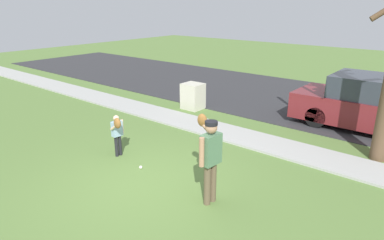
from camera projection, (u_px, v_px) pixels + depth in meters
The scene contains 8 objects.
ground_plane at pixel (233, 137), 9.77m from camera, with size 48.00×48.00×0.00m, color #567538.
sidewalk_strip at pixel (235, 135), 9.83m from camera, with size 36.00×1.20×0.06m, color #A3A39E.
road_surface at pixel (302, 100), 13.51m from camera, with size 36.00×6.80×0.02m, color #2D2D30.
person_adult at pixel (210, 152), 6.25m from camera, with size 0.66×0.66×1.66m.
person_child at pixel (117, 130), 8.27m from camera, with size 0.47×0.45×1.11m.
baseball at pixel (141, 167), 7.87m from camera, with size 0.07×0.07×0.07m, color white.
utility_cabinet at pixel (193, 96), 12.26m from camera, with size 0.70×0.64×0.94m, color beige.
parked_suv_maroon at pixel (377, 105), 10.02m from camera, with size 4.70×1.90×1.63m.
Camera 1 is at (4.80, -4.30, 3.65)m, focal length 31.56 mm.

